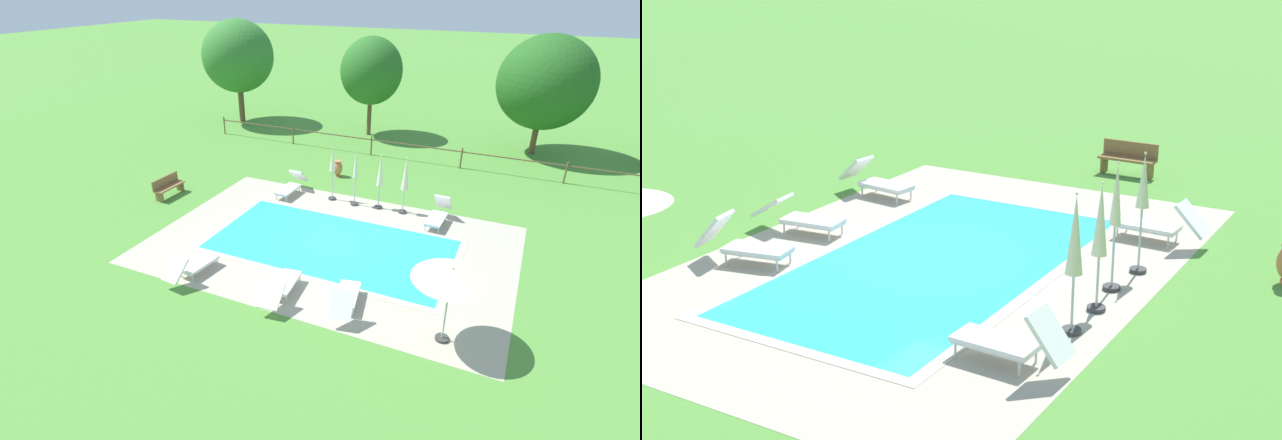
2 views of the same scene
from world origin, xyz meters
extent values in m
plane|color=#518E38|center=(0.00, 0.00, 0.00)|extent=(160.00, 160.00, 0.00)
cube|color=#B2A893|center=(0.00, 0.00, 0.00)|extent=(12.46, 8.41, 0.01)
cube|color=#2DB7C6|center=(0.00, 0.00, 0.01)|extent=(8.32, 4.27, 0.01)
cube|color=#C0B59F|center=(0.00, 2.25, 0.01)|extent=(8.80, 0.24, 0.01)
cube|color=#C0B59F|center=(0.00, -2.25, 0.01)|extent=(8.80, 0.24, 0.01)
cube|color=#C0B59F|center=(4.28, 0.00, 0.01)|extent=(0.24, 4.27, 0.01)
cube|color=#C0B59F|center=(-4.28, 0.00, 0.01)|extent=(0.24, 4.27, 0.01)
cube|color=white|center=(3.04, 2.94, 0.32)|extent=(0.66, 1.32, 0.07)
cube|color=white|center=(3.08, 3.85, 0.65)|extent=(0.62, 0.60, 0.71)
cube|color=silver|center=(3.04, 2.94, 0.26)|extent=(0.62, 1.30, 0.04)
cylinder|color=silver|center=(3.27, 2.38, 0.14)|extent=(0.04, 0.04, 0.28)
cylinder|color=silver|center=(2.76, 2.40, 0.14)|extent=(0.04, 0.04, 0.28)
cylinder|color=silver|center=(3.32, 3.48, 0.14)|extent=(0.04, 0.04, 0.28)
cylinder|color=silver|center=(2.81, 3.50, 0.14)|extent=(0.04, 0.04, 0.28)
cube|color=white|center=(-3.15, -3.34, 0.32)|extent=(0.75, 1.36, 0.07)
cube|color=white|center=(-3.26, -4.30, 0.59)|extent=(0.67, 0.74, 0.61)
cube|color=silver|center=(-3.15, -3.34, 0.26)|extent=(0.71, 1.33, 0.04)
cylinder|color=silver|center=(-3.34, -2.76, 0.14)|extent=(0.04, 0.04, 0.28)
cylinder|color=silver|center=(-2.84, -2.82, 0.14)|extent=(0.04, 0.04, 0.28)
cylinder|color=silver|center=(-3.47, -3.86, 0.14)|extent=(0.04, 0.04, 0.28)
cylinder|color=silver|center=(-2.96, -3.92, 0.14)|extent=(0.04, 0.04, 0.28)
cube|color=white|center=(1.78, -2.92, 0.32)|extent=(0.85, 1.39, 0.07)
cube|color=white|center=(1.96, -3.83, 0.63)|extent=(0.71, 0.72, 0.68)
cube|color=silver|center=(1.78, -2.92, 0.26)|extent=(0.82, 1.36, 0.04)
cylinder|color=silver|center=(1.42, -2.43, 0.14)|extent=(0.04, 0.04, 0.28)
cylinder|color=silver|center=(1.91, -2.33, 0.14)|extent=(0.04, 0.04, 0.28)
cylinder|color=silver|center=(1.64, -3.51, 0.14)|extent=(0.04, 0.04, 0.28)
cylinder|color=silver|center=(2.14, -3.41, 0.14)|extent=(0.04, 0.04, 0.28)
cube|color=white|center=(-0.14, -3.13, 0.32)|extent=(0.75, 1.36, 0.07)
cube|color=white|center=(-0.02, -4.13, 0.53)|extent=(0.68, 0.82, 0.49)
cube|color=silver|center=(-0.14, -3.13, 0.26)|extent=(0.71, 1.33, 0.04)
cylinder|color=silver|center=(-0.46, -2.61, 0.14)|extent=(0.04, 0.04, 0.28)
cylinder|color=silver|center=(0.05, -2.55, 0.14)|extent=(0.04, 0.04, 0.28)
cylinder|color=silver|center=(-0.33, -3.71, 0.14)|extent=(0.04, 0.04, 0.28)
cylinder|color=silver|center=(0.18, -3.65, 0.14)|extent=(0.04, 0.04, 0.28)
cube|color=white|center=(-3.38, 3.08, 0.32)|extent=(0.65, 1.32, 0.07)
cube|color=white|center=(-3.34, 4.02, 0.61)|extent=(0.62, 0.66, 0.65)
cube|color=silver|center=(-3.38, 3.08, 0.26)|extent=(0.62, 1.29, 0.04)
cylinder|color=silver|center=(-3.14, 2.52, 0.14)|extent=(0.04, 0.04, 0.28)
cylinder|color=silver|center=(-3.65, 2.54, 0.14)|extent=(0.04, 0.04, 0.28)
cylinder|color=silver|center=(-3.10, 3.62, 0.14)|extent=(0.04, 0.04, 0.28)
cylinder|color=silver|center=(-3.61, 3.64, 0.14)|extent=(0.04, 0.04, 0.28)
cylinder|color=#383838|center=(4.60, -3.34, 0.04)|extent=(0.36, 0.36, 0.08)
cylinder|color=#B2B5B7|center=(4.60, -3.34, 1.09)|extent=(0.04, 0.04, 2.18)
cone|color=beige|center=(4.60, -3.34, 2.05)|extent=(1.95, 1.95, 0.31)
sphere|color=beige|center=(4.60, -3.34, 2.21)|extent=(0.06, 0.06, 0.06)
cylinder|color=#383838|center=(0.56, 3.55, 0.04)|extent=(0.32, 0.32, 0.08)
cylinder|color=#B2B5B7|center=(0.56, 3.55, 0.51)|extent=(0.04, 0.04, 1.01)
cone|color=beige|center=(0.56, 3.55, 1.62)|extent=(0.26, 0.26, 1.22)
sphere|color=beige|center=(0.56, 3.55, 2.25)|extent=(0.05, 0.05, 0.05)
cylinder|color=#383838|center=(-1.50, 3.56, 0.04)|extent=(0.32, 0.32, 0.08)
cylinder|color=#B2B5B7|center=(-1.50, 3.56, 0.64)|extent=(0.04, 0.04, 1.29)
cone|color=beige|center=(-1.50, 3.56, 1.79)|extent=(0.25, 0.25, 1.00)
sphere|color=beige|center=(-1.50, 3.56, 2.31)|extent=(0.05, 0.05, 0.05)
cylinder|color=#383838|center=(1.59, 3.54, 0.04)|extent=(0.32, 0.32, 0.08)
cylinder|color=#B2B5B7|center=(1.59, 3.54, 0.51)|extent=(0.04, 0.04, 1.02)
cone|color=beige|center=(1.59, 3.54, 1.67)|extent=(0.28, 0.28, 1.29)
sphere|color=beige|center=(1.59, 3.54, 2.33)|extent=(0.05, 0.05, 0.05)
cylinder|color=#383838|center=(-0.44, 3.44, 0.04)|extent=(0.32, 0.32, 0.08)
cylinder|color=#B2B5B7|center=(-0.44, 3.44, 0.62)|extent=(0.04, 0.04, 1.24)
cone|color=beige|center=(-0.44, 3.44, 1.78)|extent=(0.21, 0.21, 1.09)
sphere|color=beige|center=(-0.44, 3.44, 2.35)|extent=(0.05, 0.05, 0.05)
cube|color=olive|center=(-7.99, 0.94, 0.44)|extent=(0.48, 1.51, 0.06)
cube|color=olive|center=(-8.19, 0.94, 0.67)|extent=(0.09, 1.50, 0.40)
cube|color=olive|center=(-7.97, 1.57, 0.21)|extent=(0.40, 0.07, 0.41)
cube|color=olive|center=(-8.01, 0.30, 0.21)|extent=(0.40, 0.07, 0.41)
cylinder|color=#C67547|center=(-2.32, 6.10, 0.04)|extent=(0.24, 0.24, 0.08)
ellipsoid|color=#C67547|center=(-2.32, 6.10, 0.41)|extent=(0.44, 0.44, 0.66)
cylinder|color=#C67547|center=(-2.32, 6.10, 0.74)|extent=(0.33, 0.33, 0.06)
cylinder|color=brown|center=(-11.22, 9.63, 0.53)|extent=(0.08, 0.08, 1.05)
cylinder|color=brown|center=(-6.55, 9.63, 0.53)|extent=(0.08, 0.08, 1.05)
cylinder|color=brown|center=(-1.87, 9.63, 0.53)|extent=(0.08, 0.08, 1.05)
cylinder|color=brown|center=(2.80, 9.63, 0.53)|extent=(0.08, 0.08, 1.05)
cylinder|color=brown|center=(7.47, 9.63, 0.53)|extent=(0.08, 0.08, 1.05)
cube|color=brown|center=(0.46, 9.63, 0.85)|extent=(23.37, 0.05, 0.05)
cylinder|color=brown|center=(-11.79, 12.45, 1.24)|extent=(0.36, 0.36, 2.47)
ellipsoid|color=#33752D|center=(-11.79, 12.45, 4.12)|extent=(4.45, 4.45, 4.38)
cylinder|color=brown|center=(5.88, 13.54, 0.98)|extent=(0.30, 0.30, 1.97)
ellipsoid|color=#235B1E|center=(5.88, 13.54, 3.73)|extent=(4.77, 4.77, 4.70)
cylinder|color=brown|center=(-3.26, 13.16, 1.15)|extent=(0.25, 0.25, 2.30)
ellipsoid|color=#286623|center=(-3.26, 13.16, 3.72)|extent=(3.55, 3.55, 3.78)
camera|label=1|loc=(5.70, -13.33, 8.38)|focal=26.51mm
camera|label=2|loc=(13.80, 8.61, 6.20)|focal=50.40mm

